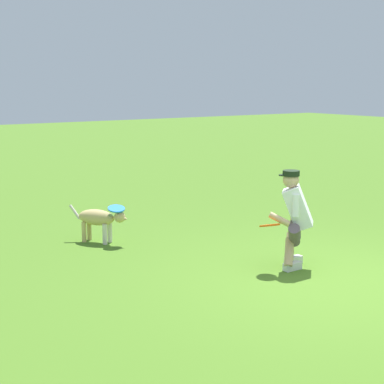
{
  "coord_description": "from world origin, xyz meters",
  "views": [
    {
      "loc": [
        5.32,
        4.7,
        2.41
      ],
      "look_at": [
        0.73,
        -2.01,
        0.9
      ],
      "focal_mm": 55.12,
      "sensor_mm": 36.0,
      "label": 1
    }
  ],
  "objects": [
    {
      "name": "ground_plane",
      "position": [
        0.0,
        0.0,
        0.0
      ],
      "size": [
        60.0,
        60.0,
        0.0
      ],
      "primitive_type": "plane",
      "color": "#497422"
    },
    {
      "name": "person",
      "position": [
        -0.03,
        -0.75,
        0.7
      ],
      "size": [
        0.7,
        0.57,
        1.29
      ],
      "rotation": [
        0.0,
        0.0,
        -0.81
      ],
      "color": "silver",
      "rests_on": "ground_plane"
    },
    {
      "name": "dog",
      "position": [
        1.55,
        -3.31,
        0.37
      ],
      "size": [
        0.62,
        0.9,
        0.55
      ],
      "rotation": [
        0.0,
        0.0,
        2.15
      ],
      "color": "tan",
      "rests_on": "ground_plane"
    },
    {
      "name": "frisbee_flying",
      "position": [
        1.39,
        -3.07,
        0.55
      ],
      "size": [
        0.35,
        0.35,
        0.1
      ],
      "primitive_type": "cylinder",
      "rotation": [
        0.07,
        -0.23,
        4.16
      ],
      "color": "#2A83EC"
    },
    {
      "name": "frisbee_held",
      "position": [
        0.35,
        -0.8,
        0.61
      ],
      "size": [
        0.36,
        0.36,
        0.11
      ],
      "primitive_type": "cylinder",
      "rotation": [
        -0.09,
        0.24,
        4.19
      ],
      "color": "#F45B0E",
      "rests_on": "person"
    }
  ]
}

